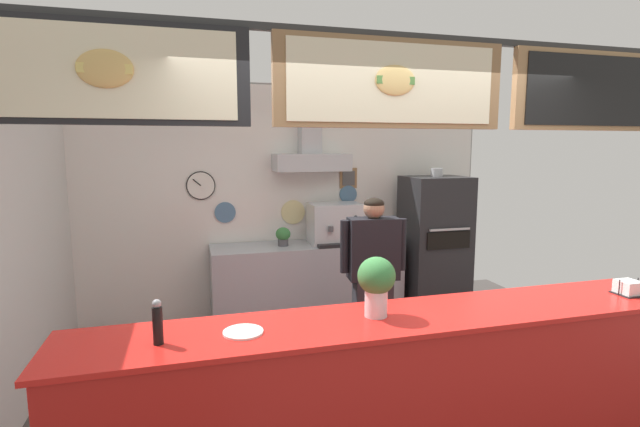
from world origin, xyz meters
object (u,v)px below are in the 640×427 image
at_px(pizza_oven, 434,246).
at_px(potted_oregano, 363,228).
at_px(basil_vase, 376,283).
at_px(condiment_plate, 243,332).
at_px(espresso_machine, 335,224).
at_px(napkin_holder, 628,288).
at_px(pepper_grinder, 158,322).
at_px(potted_thyme, 283,236).
at_px(shop_worker, 373,279).

height_order(pizza_oven, potted_oregano, pizza_oven).
height_order(basil_vase, condiment_plate, basil_vase).
bearing_deg(espresso_machine, pizza_oven, -7.14).
height_order(potted_oregano, condiment_plate, potted_oregano).
bearing_deg(condiment_plate, napkin_holder, -0.63).
height_order(pepper_grinder, napkin_holder, pepper_grinder).
xyz_separation_m(potted_thyme, pepper_grinder, (-1.19, -2.78, 0.13)).
bearing_deg(espresso_machine, napkin_holder, -66.36).
bearing_deg(napkin_holder, potted_oregano, 106.48).
height_order(espresso_machine, potted_oregano, espresso_machine).
bearing_deg(shop_worker, napkin_holder, 136.83).
relative_size(espresso_machine, condiment_plate, 2.75).
distance_m(potted_oregano, condiment_plate, 3.32).
distance_m(shop_worker, potted_thyme, 1.45).
xyz_separation_m(shop_worker, pepper_grinder, (-1.76, -1.46, 0.32)).
distance_m(espresso_machine, potted_oregano, 0.39).
bearing_deg(espresso_machine, basil_vase, -102.34).
distance_m(potted_thyme, napkin_holder, 3.33).
relative_size(espresso_machine, potted_thyme, 2.79).
relative_size(pizza_oven, shop_worker, 1.12).
relative_size(shop_worker, basil_vase, 4.46).
bearing_deg(pepper_grinder, espresso_machine, 56.91).
bearing_deg(pizza_oven, napkin_holder, -90.04).
height_order(shop_worker, basil_vase, shop_worker).
height_order(shop_worker, potted_oregano, shop_worker).
relative_size(pizza_oven, espresso_machine, 3.00).
bearing_deg(shop_worker, pepper_grinder, 45.74).
distance_m(pizza_oven, pepper_grinder, 4.02).
bearing_deg(potted_thyme, espresso_machine, -0.21).
bearing_deg(shop_worker, potted_thyme, -60.59).
relative_size(pizza_oven, napkin_holder, 10.81).
xyz_separation_m(espresso_machine, potted_oregano, (0.38, 0.06, -0.08)).
xyz_separation_m(espresso_machine, pepper_grinder, (-1.81, -2.78, 0.01)).
distance_m(condiment_plate, napkin_holder, 2.60).
xyz_separation_m(espresso_machine, condiment_plate, (-1.38, -2.75, -0.10)).
height_order(pizza_oven, espresso_machine, pizza_oven).
bearing_deg(basil_vase, potted_oregano, 70.74).
height_order(potted_oregano, pepper_grinder, pepper_grinder).
bearing_deg(potted_oregano, basil_vase, -109.26).
distance_m(potted_thyme, condiment_plate, 2.86).
distance_m(pizza_oven, espresso_machine, 1.27).
relative_size(espresso_machine, basil_vase, 1.67).
height_order(pizza_oven, condiment_plate, pizza_oven).
height_order(pizza_oven, basil_vase, pizza_oven).
relative_size(potted_thyme, pepper_grinder, 0.91).
bearing_deg(basil_vase, condiment_plate, -176.40).
xyz_separation_m(basil_vase, condiment_plate, (-0.79, -0.05, -0.19)).
height_order(espresso_machine, napkin_holder, espresso_machine).
distance_m(shop_worker, basil_vase, 1.54).
distance_m(espresso_machine, napkin_holder, 3.04).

